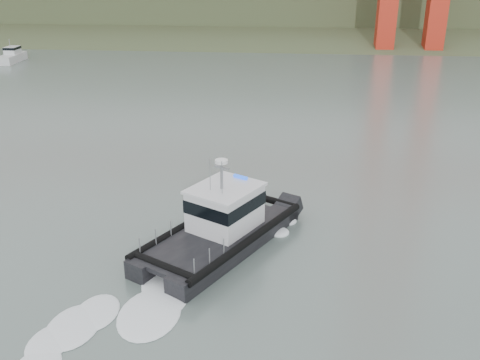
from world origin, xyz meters
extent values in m
plane|color=#53635C|center=(0.00, 0.00, 0.00)|extent=(400.00, 400.00, 0.00)
cube|color=#374B2A|center=(0.00, 92.00, 0.00)|extent=(500.00, 44.72, 16.25)
cube|color=black|center=(-1.67, 6.53, 0.40)|extent=(6.12, 9.72, 1.14)
cube|color=black|center=(0.57, 5.29, 0.40)|extent=(6.12, 9.72, 1.14)
cube|color=black|center=(-0.78, 5.49, 0.85)|extent=(7.67, 9.71, 0.24)
cube|color=silver|center=(-0.32, 6.32, 2.06)|extent=(4.14, 4.36, 2.18)
cube|color=black|center=(-0.32, 6.32, 2.45)|extent=(4.22, 4.44, 0.71)
cube|color=silver|center=(-0.32, 6.32, 3.22)|extent=(4.40, 4.62, 0.15)
cylinder|color=gray|center=(-0.46, 6.07, 4.00)|extent=(0.15, 0.15, 1.71)
cylinder|color=white|center=(-0.46, 6.07, 4.81)|extent=(0.66, 0.66, 0.17)
cube|color=silver|center=(-39.56, 58.77, 0.53)|extent=(2.46, 6.47, 1.27)
cube|color=silver|center=(-39.59, 59.29, 1.59)|extent=(1.83, 2.63, 1.27)
cube|color=black|center=(-39.59, 59.29, 2.01)|extent=(1.89, 2.69, 0.37)
cylinder|color=gray|center=(-39.56, 58.77, 2.76)|extent=(0.08, 0.08, 1.27)
camera|label=1|loc=(3.03, -19.18, 14.26)|focal=40.00mm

